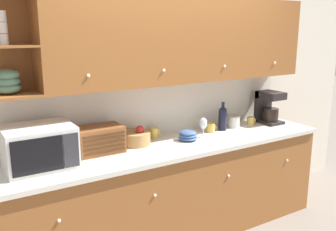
{
  "coord_description": "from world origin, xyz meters",
  "views": [
    {
      "loc": [
        -1.74,
        -3.05,
        1.93
      ],
      "look_at": [
        0.0,
        -0.22,
        1.15
      ],
      "focal_mm": 40.0,
      "sensor_mm": 36.0,
      "label": 1
    }
  ],
  "objects_px": {
    "microwave": "(39,147)",
    "storage_canister": "(233,121)",
    "bread_box": "(99,140)",
    "mug_blue_second": "(211,127)",
    "wine_glass": "(203,124)",
    "wine_bottle": "(223,117)",
    "mug": "(154,133)",
    "coffee_maker": "(268,107)",
    "fruit_basket": "(136,138)",
    "mug_patterned_third": "(251,121)",
    "bowl_stack_on_counter": "(188,135)"
  },
  "relations": [
    {
      "from": "microwave",
      "to": "storage_canister",
      "type": "height_order",
      "value": "microwave"
    },
    {
      "from": "bread_box",
      "to": "mug_blue_second",
      "type": "xyz_separation_m",
      "value": [
        1.19,
        0.02,
        -0.07
      ]
    },
    {
      "from": "wine_glass",
      "to": "wine_bottle",
      "type": "xyz_separation_m",
      "value": [
        0.33,
        0.11,
        0.0
      ]
    },
    {
      "from": "mug",
      "to": "coffee_maker",
      "type": "xyz_separation_m",
      "value": [
        1.36,
        -0.13,
        0.13
      ]
    },
    {
      "from": "bread_box",
      "to": "coffee_maker",
      "type": "bearing_deg",
      "value": -0.31
    },
    {
      "from": "microwave",
      "to": "mug_blue_second",
      "type": "bearing_deg",
      "value": 3.42
    },
    {
      "from": "microwave",
      "to": "mug",
      "type": "height_order",
      "value": "microwave"
    },
    {
      "from": "fruit_basket",
      "to": "mug_blue_second",
      "type": "xyz_separation_m",
      "value": [
        0.83,
        -0.02,
        -0.02
      ]
    },
    {
      "from": "microwave",
      "to": "mug",
      "type": "distance_m",
      "value": 1.12
    },
    {
      "from": "bread_box",
      "to": "fruit_basket",
      "type": "height_order",
      "value": "bread_box"
    },
    {
      "from": "microwave",
      "to": "mug_patterned_third",
      "type": "bearing_deg",
      "value": 2.26
    },
    {
      "from": "fruit_basket",
      "to": "wine_glass",
      "type": "relative_size",
      "value": 1.37
    },
    {
      "from": "wine_glass",
      "to": "mug_patterned_third",
      "type": "bearing_deg",
      "value": 8.38
    },
    {
      "from": "mug_patterned_third",
      "to": "bowl_stack_on_counter",
      "type": "bearing_deg",
      "value": -173.2
    },
    {
      "from": "storage_canister",
      "to": "mug_blue_second",
      "type": "bearing_deg",
      "value": -176.94
    },
    {
      "from": "microwave",
      "to": "mug_blue_second",
      "type": "relative_size",
      "value": 4.89
    },
    {
      "from": "mug",
      "to": "bowl_stack_on_counter",
      "type": "bearing_deg",
      "value": -42.85
    },
    {
      "from": "mug",
      "to": "coffee_maker",
      "type": "relative_size",
      "value": 0.3
    },
    {
      "from": "wine_glass",
      "to": "microwave",
      "type": "bearing_deg",
      "value": 179.31
    },
    {
      "from": "fruit_basket",
      "to": "coffee_maker",
      "type": "height_order",
      "value": "coffee_maker"
    },
    {
      "from": "mug",
      "to": "storage_canister",
      "type": "height_order",
      "value": "storage_canister"
    },
    {
      "from": "mug_patterned_third",
      "to": "bread_box",
      "type": "bearing_deg",
      "value": -179.79
    },
    {
      "from": "mug",
      "to": "storage_canister",
      "type": "xyz_separation_m",
      "value": [
        0.91,
        -0.08,
        0.01
      ]
    },
    {
      "from": "fruit_basket",
      "to": "storage_canister",
      "type": "height_order",
      "value": "fruit_basket"
    },
    {
      "from": "microwave",
      "to": "wine_bottle",
      "type": "bearing_deg",
      "value": 2.82
    },
    {
      "from": "mug",
      "to": "fruit_basket",
      "type": "bearing_deg",
      "value": -161.36
    },
    {
      "from": "mug_blue_second",
      "to": "storage_canister",
      "type": "height_order",
      "value": "storage_canister"
    },
    {
      "from": "fruit_basket",
      "to": "mug",
      "type": "distance_m",
      "value": 0.25
    },
    {
      "from": "wine_bottle",
      "to": "storage_canister",
      "type": "height_order",
      "value": "wine_bottle"
    },
    {
      "from": "wine_glass",
      "to": "coffee_maker",
      "type": "bearing_deg",
      "value": 5.33
    },
    {
      "from": "microwave",
      "to": "bread_box",
      "type": "xyz_separation_m",
      "value": [
        0.5,
        0.08,
        -0.05
      ]
    },
    {
      "from": "wine_bottle",
      "to": "storage_canister",
      "type": "distance_m",
      "value": 0.19
    },
    {
      "from": "bowl_stack_on_counter",
      "to": "coffee_maker",
      "type": "height_order",
      "value": "coffee_maker"
    },
    {
      "from": "bowl_stack_on_counter",
      "to": "storage_canister",
      "type": "xyz_separation_m",
      "value": [
        0.67,
        0.14,
        0.02
      ]
    },
    {
      "from": "microwave",
      "to": "mug_blue_second",
      "type": "height_order",
      "value": "microwave"
    },
    {
      "from": "mug_blue_second",
      "to": "wine_bottle",
      "type": "xyz_separation_m",
      "value": [
        0.14,
        -0.01,
        0.09
      ]
    },
    {
      "from": "microwave",
      "to": "bread_box",
      "type": "relative_size",
      "value": 1.29
    },
    {
      "from": "fruit_basket",
      "to": "mug_patterned_third",
      "type": "xyz_separation_m",
      "value": [
        1.37,
        -0.03,
        -0.02
      ]
    },
    {
      "from": "storage_canister",
      "to": "mug_patterned_third",
      "type": "xyz_separation_m",
      "value": [
        0.22,
        -0.03,
        -0.02
      ]
    },
    {
      "from": "bowl_stack_on_counter",
      "to": "mug_patterned_third",
      "type": "height_order",
      "value": "bowl_stack_on_counter"
    },
    {
      "from": "mug",
      "to": "mug_blue_second",
      "type": "distance_m",
      "value": 0.6
    },
    {
      "from": "bowl_stack_on_counter",
      "to": "wine_glass",
      "type": "relative_size",
      "value": 0.93
    },
    {
      "from": "mug",
      "to": "bowl_stack_on_counter",
      "type": "relative_size",
      "value": 0.58
    },
    {
      "from": "fruit_basket",
      "to": "wine_glass",
      "type": "bearing_deg",
      "value": -12.03
    },
    {
      "from": "storage_canister",
      "to": "coffee_maker",
      "type": "height_order",
      "value": "coffee_maker"
    },
    {
      "from": "microwave",
      "to": "bread_box",
      "type": "bearing_deg",
      "value": 9.18
    },
    {
      "from": "wine_bottle",
      "to": "bowl_stack_on_counter",
      "type": "bearing_deg",
      "value": -167.71
    },
    {
      "from": "coffee_maker",
      "to": "storage_canister",
      "type": "bearing_deg",
      "value": 174.06
    },
    {
      "from": "coffee_maker",
      "to": "microwave",
      "type": "bearing_deg",
      "value": -178.35
    },
    {
      "from": "microwave",
      "to": "coffee_maker",
      "type": "distance_m",
      "value": 2.46
    }
  ]
}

